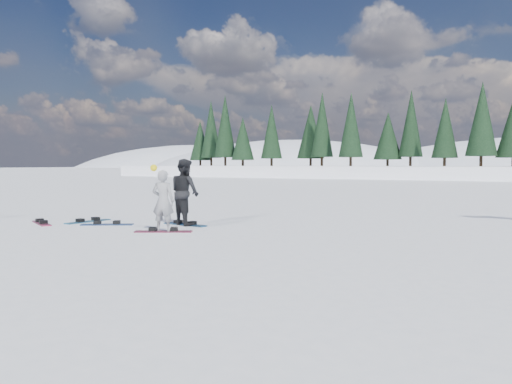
# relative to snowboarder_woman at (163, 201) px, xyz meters

# --- Properties ---
(ground) EXTENTS (420.00, 420.00, 0.00)m
(ground) POSITION_rel_snowboarder_woman_xyz_m (0.29, -0.82, -0.83)
(ground) COLOR white
(ground) RESTS_ON ground
(alpine_backdrop) EXTENTS (412.50, 227.00, 53.20)m
(alpine_backdrop) POSITION_rel_snowboarder_woman_xyz_m (-11.43, 188.35, -14.80)
(alpine_backdrop) COLOR white
(alpine_backdrop) RESTS_ON ground
(snowboarder_woman) EXTENTS (0.68, 0.53, 1.78)m
(snowboarder_woman) POSITION_rel_snowboarder_woman_xyz_m (0.00, 0.00, 0.00)
(snowboarder_woman) COLOR gray
(snowboarder_woman) RESTS_ON ground
(snowboarder_man) EXTENTS (1.15, 1.04, 1.94)m
(snowboarder_man) POSITION_rel_snowboarder_woman_xyz_m (-0.39, 1.52, 0.14)
(snowboarder_man) COLOR black
(snowboarder_man) RESTS_ON ground
(snowboard_woman) EXTENTS (1.46, 0.94, 0.03)m
(snowboard_woman) POSITION_rel_snowboarder_woman_xyz_m (0.00, 0.00, -0.81)
(snowboard_woman) COLOR maroon
(snowboard_woman) RESTS_ON ground
(snowboard_man) EXTENTS (1.52, 0.49, 0.03)m
(snowboard_man) POSITION_rel_snowboarder_woman_xyz_m (-0.39, 1.52, -0.81)
(snowboard_man) COLOR #175081
(snowboard_man) RESTS_ON ground
(snowboard_loose_a) EXTENTS (0.49, 1.52, 0.03)m
(snowboard_loose_a) POSITION_rel_snowboarder_woman_xyz_m (-3.48, 0.76, -0.81)
(snowboard_loose_a) COLOR #1A628F
(snowboard_loose_a) RESTS_ON ground
(snowboard_loose_c) EXTENTS (1.44, 0.98, 0.03)m
(snowboard_loose_c) POSITION_rel_snowboarder_woman_xyz_m (-2.41, 0.46, -0.81)
(snowboard_loose_c) COLOR navy
(snowboard_loose_c) RESTS_ON ground
(snowboard_loose_b) EXTENTS (1.45, 0.97, 0.03)m
(snowboard_loose_b) POSITION_rel_snowboarder_woman_xyz_m (-4.38, -0.21, -0.81)
(snowboard_loose_b) COLOR maroon
(snowboard_loose_b) RESTS_ON ground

